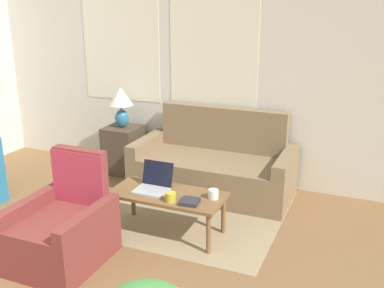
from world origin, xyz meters
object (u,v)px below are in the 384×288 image
at_px(table_lamp, 121,102).
at_px(cup_navy, 213,194).
at_px(armchair, 64,231).
at_px(book_red, 190,202).
at_px(coffee_table, 167,198).
at_px(couch, 214,168).
at_px(cup_yellow, 171,197).
at_px(laptop, 154,184).

height_order(table_lamp, cup_navy, table_lamp).
relative_size(armchair, book_red, 5.13).
bearing_deg(coffee_table, table_lamp, 134.78).
bearing_deg(armchair, cup_navy, 37.28).
distance_m(couch, cup_yellow, 1.30).
bearing_deg(table_lamp, cup_navy, -35.33).
bearing_deg(cup_navy, couch, 109.40).
relative_size(cup_yellow, book_red, 0.54).
bearing_deg(table_lamp, cup_yellow, -46.12).
bearing_deg(coffee_table, book_red, -24.13).
xyz_separation_m(cup_yellow, book_red, (0.18, 0.03, -0.03)).
distance_m(table_lamp, laptop, 1.70).
xyz_separation_m(couch, cup_yellow, (0.05, -1.29, 0.18)).
height_order(coffee_table, cup_navy, cup_navy).
bearing_deg(couch, cup_navy, -70.60).
relative_size(couch, laptop, 5.84).
height_order(table_lamp, cup_yellow, table_lamp).
xyz_separation_m(coffee_table, cup_yellow, (0.11, -0.15, 0.09)).
xyz_separation_m(armchair, book_red, (0.91, 0.63, 0.17)).
xyz_separation_m(couch, laptop, (-0.22, -1.11, 0.19)).
height_order(armchair, cup_yellow, armchair).
relative_size(couch, armchair, 1.99).
relative_size(armchair, cup_navy, 9.71).
bearing_deg(coffee_table, armchair, -129.51).
bearing_deg(table_lamp, armchair, -72.94).
xyz_separation_m(cup_navy, cup_yellow, (-0.33, -0.21, 0.00)).
relative_size(couch, cup_yellow, 18.96).
distance_m(table_lamp, coffee_table, 1.84).
bearing_deg(couch, armchair, -109.98).
height_order(coffee_table, laptop, laptop).
relative_size(laptop, cup_navy, 3.30).
height_order(couch, cup_yellow, couch).
xyz_separation_m(armchair, laptop, (0.47, 0.78, 0.20)).
bearing_deg(laptop, coffee_table, -8.13).
bearing_deg(laptop, cup_navy, 3.22).
bearing_deg(book_red, cup_navy, 49.50).
relative_size(coffee_table, laptop, 3.50).
xyz_separation_m(cup_navy, book_red, (-0.16, -0.18, -0.03)).
xyz_separation_m(laptop, book_red, (0.44, -0.15, -0.04)).
relative_size(table_lamp, coffee_table, 0.47).
xyz_separation_m(laptop, cup_navy, (0.60, 0.03, -0.01)).
height_order(cup_yellow, book_red, cup_yellow).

